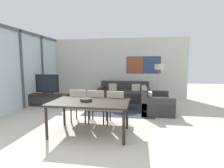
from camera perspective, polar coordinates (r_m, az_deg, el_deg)
ground_plane at (r=3.59m, az=-13.45°, el=-20.21°), size 24.00×24.00×0.00m
wall_back at (r=8.41m, az=0.75°, el=5.27°), size 6.82×0.09×2.80m
window_wall_left at (r=7.01m, az=-27.58°, el=5.27°), size 0.07×5.38×2.80m
area_rug at (r=6.29m, az=2.71°, el=-8.13°), size 2.29×2.02×0.01m
tv_console at (r=7.21m, az=-20.23°, el=-4.84°), size 1.69×0.48×0.45m
television at (r=7.13m, az=-20.42°, el=-0.17°), size 0.94×0.20×0.76m
sofa_main at (r=7.65m, az=3.92°, el=-3.44°), size 2.15×0.99×0.83m
sofa_side at (r=6.12m, az=13.42°, el=-6.17°), size 0.99×1.50×0.83m
coffee_table at (r=6.23m, az=2.72°, el=-5.64°), size 0.89×0.89×0.38m
dining_table at (r=4.02m, az=-7.31°, el=-6.67°), size 1.77×1.01×0.76m
dining_chair_left at (r=4.90m, az=-10.60°, el=-6.49°), size 0.46×0.46×0.92m
dining_chair_centre at (r=4.70m, az=-4.92°, el=-6.94°), size 0.46×0.46×0.92m
dining_chair_right at (r=4.60m, az=1.26°, el=-7.24°), size 0.46×0.46×0.92m
fruit_bowl at (r=4.04m, az=-8.44°, el=-5.06°), size 0.27×0.27×0.07m
floor_lamp at (r=7.40m, az=15.06°, el=4.61°), size 0.37×0.37×1.59m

